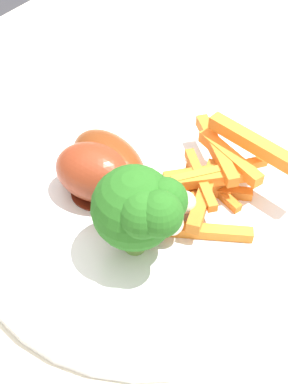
{
  "coord_description": "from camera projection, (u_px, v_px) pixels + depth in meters",
  "views": [
    {
      "loc": [
        -0.27,
        -0.15,
        1.08
      ],
      "look_at": [
        -0.05,
        0.01,
        0.77
      ],
      "focal_mm": 47.13,
      "sensor_mm": 36.0,
      "label": 1
    }
  ],
  "objects": [
    {
      "name": "carrot_fries_pile",
      "position": [
        213.0,
        178.0,
        0.42
      ],
      "size": [
        0.13,
        0.12,
        0.05
      ],
      "color": "orange",
      "rests_on": "dinner_plate"
    },
    {
      "name": "dining_table",
      "position": [
        183.0,
        252.0,
        0.53
      ],
      "size": [
        1.29,
        0.74,
        0.74
      ],
      "color": "silver",
      "rests_on": "ground_plane"
    },
    {
      "name": "broccoli_floret_front",
      "position": [
        140.0,
        209.0,
        0.36
      ],
      "size": [
        0.06,
        0.07,
        0.08
      ],
      "color": "#78AD4B",
      "rests_on": "dinner_plate"
    },
    {
      "name": "chicken_drumstick_far",
      "position": [
        112.0,
        166.0,
        0.43
      ],
      "size": [
        0.07,
        0.14,
        0.04
      ],
      "color": "#521E0C",
      "rests_on": "dinner_plate"
    },
    {
      "name": "dinner_plate",
      "position": [
        144.0,
        212.0,
        0.43
      ],
      "size": [
        0.29,
        0.29,
        0.01
      ],
      "primitive_type": "cylinder",
      "color": "white",
      "rests_on": "dining_table"
    },
    {
      "name": "chicken_drumstick_near",
      "position": [
        100.0,
        174.0,
        0.42
      ],
      "size": [
        0.07,
        0.13,
        0.05
      ],
      "color": "#611E10",
      "rests_on": "dinner_plate"
    }
  ]
}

